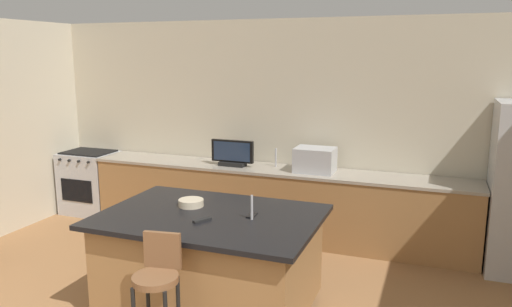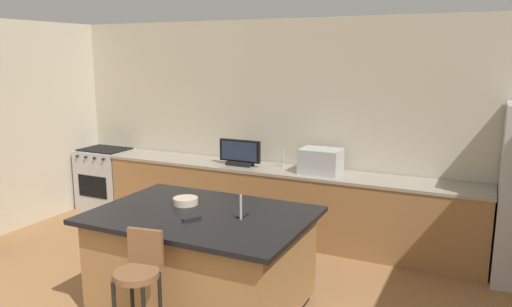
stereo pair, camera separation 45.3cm
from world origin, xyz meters
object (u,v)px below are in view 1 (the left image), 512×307
object	(u,v)px
kitchen_island	(211,262)
bar_stool_center	(158,289)
fruit_bowl	(191,203)
tv_remote	(202,220)
microwave	(315,160)
cell_phone	(252,215)
tv_monitor	(232,154)
range_oven	(90,182)

from	to	relation	value
kitchen_island	bar_stool_center	xyz separation A→B (m)	(-0.01, -0.89, 0.15)
fruit_bowl	tv_remote	bearing A→B (deg)	-50.16
microwave	fruit_bowl	xyz separation A→B (m)	(-0.74, -1.82, -0.10)
bar_stool_center	cell_phone	world-z (taller)	bar_stool_center
microwave	tv_monitor	bearing A→B (deg)	-177.25
kitchen_island	fruit_bowl	size ratio (longest dim) A/B	8.24
range_oven	fruit_bowl	world-z (taller)	fruit_bowl
tv_monitor	tv_remote	world-z (taller)	tv_monitor
tv_monitor	tv_remote	bearing A→B (deg)	-73.54
bar_stool_center	fruit_bowl	distance (m)	1.13
microwave	cell_phone	distance (m)	1.89
microwave	fruit_bowl	distance (m)	1.97
kitchen_island	tv_monitor	size ratio (longest dim) A/B	3.42
fruit_bowl	tv_remote	world-z (taller)	fruit_bowl
kitchen_island	range_oven	world-z (taller)	range_oven
tv_monitor	fruit_bowl	size ratio (longest dim) A/B	2.41
tv_remote	bar_stool_center	bearing A→B (deg)	-63.41
microwave	tv_remote	world-z (taller)	microwave
range_oven	cell_phone	xyz separation A→B (m)	(3.29, -1.88, 0.46)
microwave	bar_stool_center	world-z (taller)	microwave
kitchen_island	tv_monitor	distance (m)	2.11
range_oven	bar_stool_center	distance (m)	4.10
fruit_bowl	cell_phone	distance (m)	0.64
tv_remote	range_oven	bearing A→B (deg)	172.12
microwave	tv_monitor	size ratio (longest dim) A/B	0.84
tv_monitor	cell_phone	bearing A→B (deg)	-62.03
bar_stool_center	fruit_bowl	bearing A→B (deg)	95.68
tv_monitor	fruit_bowl	distance (m)	1.81
kitchen_island	cell_phone	bearing A→B (deg)	15.19
range_oven	bar_stool_center	bearing A→B (deg)	-44.42
kitchen_island	range_oven	xyz separation A→B (m)	(-2.93, 1.98, -0.01)
tv_monitor	fruit_bowl	bearing A→B (deg)	-79.23
range_oven	kitchen_island	bearing A→B (deg)	-34.03
microwave	tv_monitor	world-z (taller)	tv_monitor
range_oven	tv_monitor	distance (m)	2.40
microwave	bar_stool_center	size ratio (longest dim) A/B	0.47
fruit_bowl	microwave	bearing A→B (deg)	67.93
bar_stool_center	tv_remote	distance (m)	0.77
tv_monitor	bar_stool_center	bearing A→B (deg)	-77.91
tv_monitor	bar_stool_center	distance (m)	2.91
microwave	fruit_bowl	world-z (taller)	microwave
microwave	bar_stool_center	distance (m)	2.94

